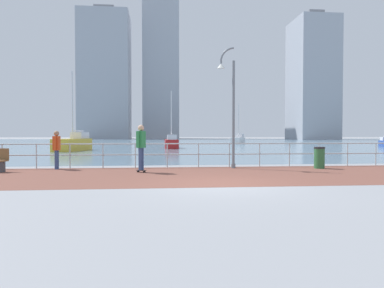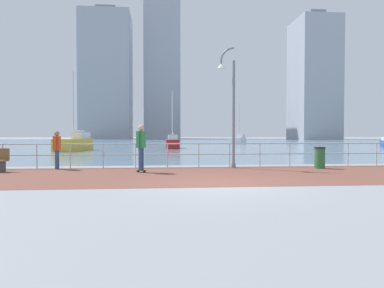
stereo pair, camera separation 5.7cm
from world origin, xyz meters
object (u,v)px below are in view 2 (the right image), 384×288
lamppost (230,101)px  skateboarder (141,144)px  bystander (57,147)px  sailboat_white (172,143)px  trash_bin (320,158)px  sailboat_blue (239,140)px  sailboat_teal (75,143)px

lamppost → skateboarder: size_ratio=2.85×
bystander → sailboat_white: 21.76m
lamppost → sailboat_white: size_ratio=0.88×
bystander → sailboat_white: size_ratio=0.27×
lamppost → bystander: size_ratio=3.23×
skateboarder → trash_bin: (7.56, 0.82, -0.65)m
sailboat_blue → sailboat_teal: sailboat_teal is taller
trash_bin → sailboat_white: 22.48m
bystander → trash_bin: size_ratio=1.74×
trash_bin → sailboat_teal: size_ratio=0.13×
sailboat_white → sailboat_teal: sailboat_teal is taller
sailboat_teal → lamppost: bearing=-57.8°
trash_bin → sailboat_blue: bearing=82.0°
skateboarder → bystander: bearing=156.5°
bystander → sailboat_blue: (16.64, 38.26, -0.35)m
sailboat_blue → sailboat_white: sailboat_blue is taller
lamppost → skateboarder: (-3.75, -1.36, -1.78)m
sailboat_teal → bystander: bearing=-78.9°
bystander → trash_bin: (11.17, -0.75, -0.48)m
lamppost → sailboat_blue: (9.29, 38.47, -2.30)m
trash_bin → skateboarder: bearing=-173.8°
bystander → sailboat_teal: 16.92m
sailboat_white → sailboat_teal: bearing=-153.4°
bystander → sailboat_teal: size_ratio=0.23×
trash_bin → sailboat_blue: (5.48, 39.01, 0.13)m
sailboat_blue → sailboat_white: (-11.06, -17.23, -0.03)m
lamppost → trash_bin: (3.82, -0.54, -2.43)m
skateboarder → sailboat_teal: bearing=110.7°
bystander → sailboat_blue: size_ratio=0.26×
trash_bin → sailboat_teal: 22.56m
trash_bin → sailboat_white: (-5.58, 21.77, 0.10)m
bystander → sailboat_blue: sailboat_blue is taller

